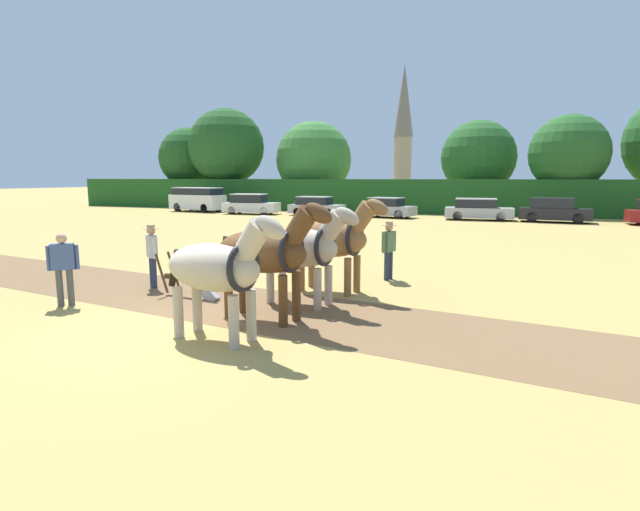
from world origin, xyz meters
name	(u,v)px	position (x,y,z in m)	size (l,w,h in m)	color
ground_plane	(173,330)	(0.00, 0.00, 0.00)	(240.00, 240.00, 0.00)	#A88E4C
plowed_furrow_strip	(138,289)	(-3.10, 2.61, 0.00)	(29.77, 3.18, 0.01)	brown
hedgerow	(435,197)	(0.00, 33.15, 1.37)	(70.63, 1.77, 2.75)	#1E511E
tree_far_left	(189,158)	(-25.30, 35.98, 4.86)	(6.07, 6.07, 7.91)	#423323
tree_left	(226,147)	(-20.07, 34.69, 5.78)	(7.19, 7.19, 9.39)	#4C3823
tree_center_left	(314,160)	(-11.94, 36.89, 4.56)	(7.09, 7.09, 8.11)	brown
tree_center	(478,158)	(2.88, 37.31, 4.55)	(6.22, 6.22, 7.66)	brown
tree_center_right	(569,153)	(9.53, 34.62, 4.66)	(5.73, 5.73, 7.54)	brown
church_spire	(403,127)	(-11.93, 76.83, 11.13)	(3.28, 3.28, 21.27)	gray
draft_horse_lead_left	(218,268)	(1.15, -0.17, 1.30)	(2.63, 1.14, 2.34)	#B2A38E
draft_horse_lead_right	(266,252)	(1.34, 1.28, 1.39)	(2.78, 1.16, 2.48)	#513319
draft_horse_trail_left	(303,247)	(1.53, 2.72, 1.31)	(2.59, 1.17, 2.32)	#B2A38E
draft_horse_trail_right	(333,238)	(1.73, 4.16, 1.37)	(2.74, 1.24, 2.44)	brown
plow	(194,284)	(-1.17, 2.35, 0.33)	(1.81, 0.56, 1.13)	#4C331E
farmer_at_plow	(152,251)	(-2.86, 2.94, 0.96)	(0.53, 0.45, 1.66)	#28334C
farmer_beside_team	(389,246)	(2.68, 6.15, 0.96)	(0.41, 0.63, 1.66)	#28334C
farmer_onlooker_left	(63,264)	(-3.42, 0.66, 0.95)	(0.53, 0.47, 1.64)	#4C4C4C
parked_van	(197,199)	(-19.33, 28.60, 1.06)	(5.10, 2.55, 2.05)	silver
parked_car_left	(251,204)	(-13.67, 27.67, 0.76)	(4.54, 2.23, 1.60)	silver
parked_car_center_left	(316,206)	(-8.26, 28.16, 0.70)	(4.14, 1.89, 1.45)	#A8A8B2
parked_car_center	(387,208)	(-2.67, 28.18, 0.70)	(4.09, 2.51, 1.44)	#9E9EA8
parked_car_center_right	(478,210)	(3.64, 28.25, 0.71)	(4.57, 2.10, 1.47)	#A8A8B2
parked_car_right	(554,211)	(8.37, 28.20, 0.76)	(4.43, 2.15, 1.58)	black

